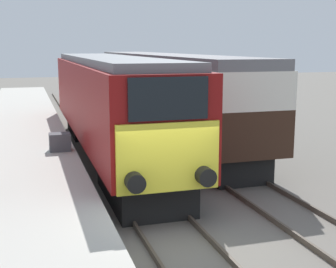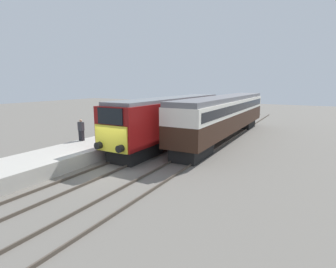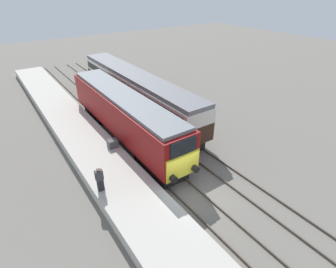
{
  "view_description": "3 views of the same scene",
  "coord_description": "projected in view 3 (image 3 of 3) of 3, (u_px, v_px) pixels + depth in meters",
  "views": [
    {
      "loc": [
        -3.1,
        -9.26,
        4.36
      ],
      "look_at": [
        0.0,
        0.87,
        2.37
      ],
      "focal_mm": 50.0,
      "sensor_mm": 36.0,
      "label": 1
    },
    {
      "loc": [
        10.58,
        -11.01,
        5.09
      ],
      "look_at": [
        1.7,
        4.87,
        1.6
      ],
      "focal_mm": 28.0,
      "sensor_mm": 36.0,
      "label": 2
    },
    {
      "loc": [
        -8.1,
        -9.23,
        11.51
      ],
      "look_at": [
        1.7,
        4.87,
        1.6
      ],
      "focal_mm": 28.0,
      "sensor_mm": 36.0,
      "label": 3
    }
  ],
  "objects": [
    {
      "name": "locomotive",
      "position": [
        124.0,
        114.0,
        21.4
      ],
      "size": [
        2.7,
        16.21,
        3.98
      ],
      "color": "black",
      "rests_on": "ground_plane"
    },
    {
      "name": "platform_left",
      "position": [
        92.0,
        149.0,
        20.17
      ],
      "size": [
        3.5,
        50.0,
        0.86
      ],
      "color": "#B7B2A8",
      "rests_on": "ground_plane"
    },
    {
      "name": "person_on_platform",
      "position": [
        100.0,
        179.0,
        15.16
      ],
      "size": [
        0.44,
        0.26,
        1.63
      ],
      "color": "black",
      "rests_on": "platform_left"
    },
    {
      "name": "rails_far_track",
      "position": [
        184.0,
        144.0,
        21.52
      ],
      "size": [
        1.5,
        60.0,
        0.14
      ],
      "color": "#4C4238",
      "rests_on": "ground_plane"
    },
    {
      "name": "rails_near_track",
      "position": [
        149.0,
        157.0,
        19.84
      ],
      "size": [
        1.51,
        60.0,
        0.14
      ],
      "color": "#4C4238",
      "rests_on": "ground_plane"
    },
    {
      "name": "luggage_crate",
      "position": [
        113.0,
        144.0,
        19.49
      ],
      "size": [
        0.7,
        0.56,
        0.6
      ],
      "color": "#4C4C51",
      "rests_on": "platform_left"
    },
    {
      "name": "passenger_carriage",
      "position": [
        136.0,
        89.0,
        25.96
      ],
      "size": [
        2.75,
        19.62,
        3.99
      ],
      "color": "black",
      "rests_on": "ground_plane"
    },
    {
      "name": "ground_plane",
      "position": [
        190.0,
        196.0,
        16.32
      ],
      "size": [
        120.0,
        120.0,
        0.0
      ],
      "primitive_type": "plane",
      "color": "slate"
    }
  ]
}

